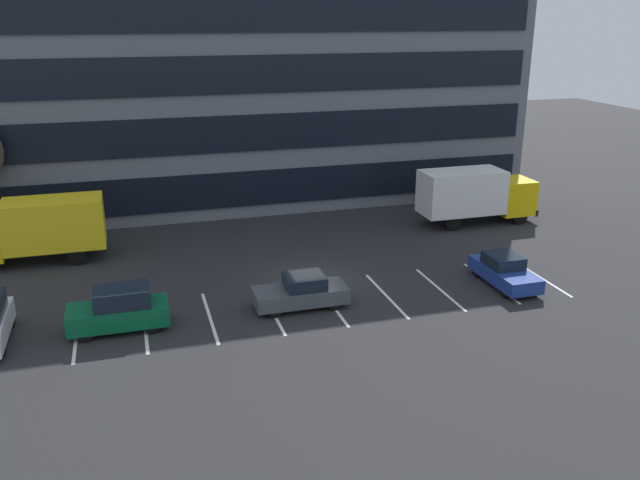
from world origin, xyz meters
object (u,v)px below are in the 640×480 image
sedan_navy (504,271)px  sedan_charcoal (301,292)px  box_truck_yellow (475,193)px  box_truck_yellow_all (36,228)px  suv_forest (119,310)px

sedan_navy → sedan_charcoal: size_ratio=0.99×
box_truck_yellow → sedan_charcoal: size_ratio=1.76×
box_truck_yellow → box_truck_yellow_all: box_truck_yellow is taller
suv_forest → sedan_navy: bearing=-0.8°
sedan_charcoal → suv_forest: bearing=-179.6°
box_truck_yellow → suv_forest: size_ratio=1.80×
suv_forest → sedan_charcoal: bearing=0.4°
box_truck_yellow → sedan_navy: 10.20m
box_truck_yellow_all → sedan_charcoal: size_ratio=1.74×
box_truck_yellow_all → sedan_navy: (22.37, -9.86, -1.22)m
sedan_navy → sedan_charcoal: (-10.31, 0.30, 0.01)m
box_truck_yellow → sedan_navy: box_truck_yellow is taller
box_truck_yellow → sedan_charcoal: 16.65m
box_truck_yellow_all → sedan_navy: bearing=-23.8°
suv_forest → sedan_navy: (18.28, -0.24, -0.20)m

